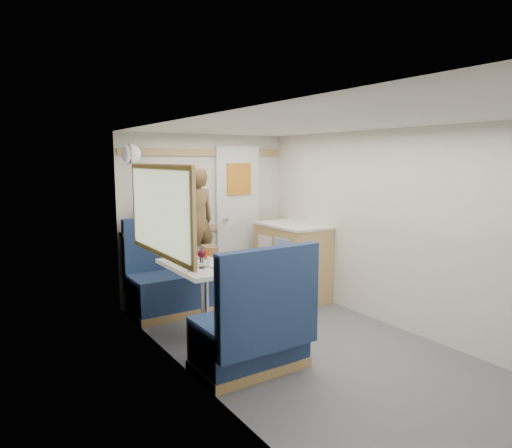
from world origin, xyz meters
TOP-DOWN VIEW (x-y plane):
  - floor at (0.00, 0.00)m, footprint 4.50×4.50m
  - ceiling at (0.00, 0.00)m, footprint 4.50×4.50m
  - wall_back at (0.00, 2.25)m, footprint 2.20×0.02m
  - wall_left at (-1.10, 0.00)m, footprint 0.02×4.50m
  - wall_right at (1.10, 0.00)m, footprint 0.02×4.50m
  - oak_trim_low at (0.00, 2.23)m, footprint 2.15×0.02m
  - oak_trim_high at (0.00, 2.23)m, footprint 2.15×0.02m
  - side_window at (-1.08, 1.00)m, footprint 0.04×1.30m
  - rear_door at (0.45, 2.22)m, footprint 0.62×0.12m
  - dinette_table at (-0.65, 1.00)m, footprint 0.62×0.92m
  - bench_far at (-0.65, 1.86)m, footprint 0.90×0.59m
  - bench_near at (-0.65, 0.14)m, footprint 0.90×0.59m
  - ledge at (-0.65, 2.12)m, footprint 0.90×0.14m
  - dome_light at (-1.04, 1.85)m, footprint 0.20×0.20m
  - galley_counter at (0.82, 1.55)m, footprint 0.57×0.92m
  - person at (-0.37, 1.72)m, footprint 0.46×0.33m
  - duffel_bag at (-0.57, 2.12)m, footprint 0.55×0.27m
  - tray at (-0.57, 0.90)m, footprint 0.39×0.43m
  - orange_fruit at (-0.56, 0.69)m, footprint 0.07×0.07m
  - cheese_block at (-0.54, 0.81)m, footprint 0.12×0.09m
  - wine_glass at (-0.75, 0.85)m, footprint 0.08×0.08m
  - tumbler_left at (-0.88, 0.80)m, footprint 0.07×0.07m
  - tumbler_right at (-0.59, 1.23)m, footprint 0.07×0.07m
  - beer_glass at (-0.54, 1.15)m, footprint 0.06×0.06m
  - pepper_grinder at (-0.68, 0.98)m, footprint 0.03×0.03m
  - salt_grinder at (-0.66, 0.88)m, footprint 0.04×0.04m
  - bread_loaf at (-0.43, 1.34)m, footprint 0.14×0.23m

SIDE VIEW (x-z plane):
  - floor at x=0.00m, z-range 0.00..0.00m
  - bench_far at x=-0.65m, z-range -0.22..0.83m
  - bench_near at x=-0.65m, z-range -0.22..0.83m
  - galley_counter at x=0.82m, z-range 0.01..0.93m
  - dinette_table at x=-0.65m, z-range 0.21..0.93m
  - tray at x=-0.57m, z-range 0.72..0.74m
  - cheese_block at x=-0.54m, z-range 0.74..0.78m
  - salt_grinder at x=-0.66m, z-range 0.72..0.81m
  - pepper_grinder at x=-0.68m, z-range 0.72..0.81m
  - bread_loaf at x=-0.43m, z-range 0.72..0.81m
  - beer_glass at x=-0.54m, z-range 0.72..0.82m
  - orange_fruit at x=-0.56m, z-range 0.74..0.80m
  - tumbler_right at x=-0.59m, z-range 0.72..0.84m
  - tumbler_left at x=-0.88m, z-range 0.72..0.84m
  - wine_glass at x=-0.75m, z-range 0.76..0.93m
  - oak_trim_low at x=0.00m, z-range 0.81..0.89m
  - ledge at x=-0.65m, z-range 0.86..0.90m
  - rear_door at x=0.45m, z-range 0.04..1.90m
  - wall_back at x=0.00m, z-range 0.00..2.00m
  - wall_left at x=-1.10m, z-range 0.00..2.00m
  - wall_right at x=1.10m, z-range 0.00..2.00m
  - person at x=-0.37m, z-range 0.45..1.61m
  - duffel_bag at x=-0.57m, z-range 0.90..1.16m
  - side_window at x=-1.08m, z-range 0.89..1.61m
  - dome_light at x=-1.04m, z-range 1.65..1.85m
  - oak_trim_high at x=0.00m, z-range 1.74..1.82m
  - ceiling at x=0.00m, z-range 2.00..2.00m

